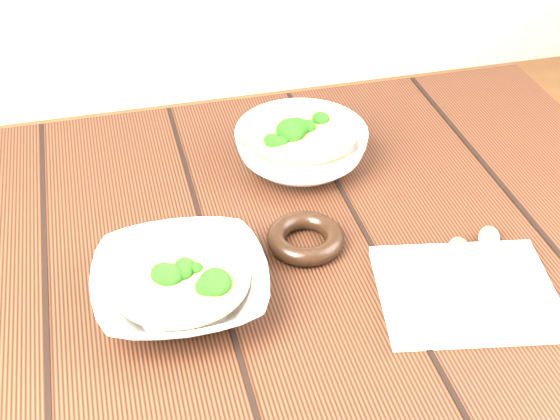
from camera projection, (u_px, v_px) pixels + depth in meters
The scene contains 7 objects.
table at pixel (234, 332), 1.03m from camera, with size 1.20×0.80×0.75m.
soup_bowl_front at pixel (181, 286), 0.88m from camera, with size 0.21×0.21×0.06m.
soup_bowl_back at pixel (301, 147), 1.11m from camera, with size 0.20×0.20×0.07m.
trivet at pixel (305, 238), 0.97m from camera, with size 0.10×0.10×0.02m, color black.
napkin at pixel (466, 292), 0.91m from camera, with size 0.20×0.17×0.01m, color beige.
spoon_left at pixel (458, 266), 0.93m from camera, with size 0.09×0.16×0.01m.
spoon_right at pixel (487, 254), 0.95m from camera, with size 0.10×0.15×0.01m.
Camera 1 is at (-0.12, -0.71, 1.38)m, focal length 50.00 mm.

